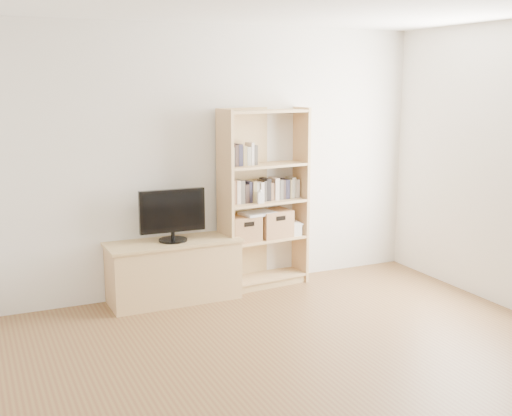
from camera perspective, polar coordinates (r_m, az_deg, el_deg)
floor at (r=4.55m, az=7.99°, el=-15.93°), size 4.50×5.00×0.01m
back_wall at (r=6.34m, az=-3.91°, el=4.25°), size 4.50×0.02×2.60m
tv_stand at (r=6.19m, az=-7.31°, el=-5.66°), size 1.23×0.47×0.56m
bookshelf at (r=6.45m, az=0.70°, el=0.83°), size 0.93×0.41×1.81m
television at (r=6.05m, az=-7.44°, el=-0.66°), size 0.63×0.06×0.49m
books_row_mid at (r=6.45m, az=0.61°, el=1.66°), size 0.85×0.24×0.22m
books_row_upper at (r=6.29m, az=-0.96°, el=4.80°), size 0.42×0.18×0.21m
baby_monitor at (r=6.30m, az=0.39°, el=0.92°), size 0.06×0.04×0.11m
basket_left at (r=6.38m, az=-1.14°, el=-1.81°), size 0.32×0.27×0.25m
basket_right at (r=6.55m, az=1.55°, el=-1.36°), size 0.37×0.31×0.28m
laptop at (r=6.41m, az=0.14°, el=-0.46°), size 0.37×0.28×0.03m
magazine_stack at (r=6.67m, az=3.01°, el=-1.84°), size 0.20×0.27×0.12m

